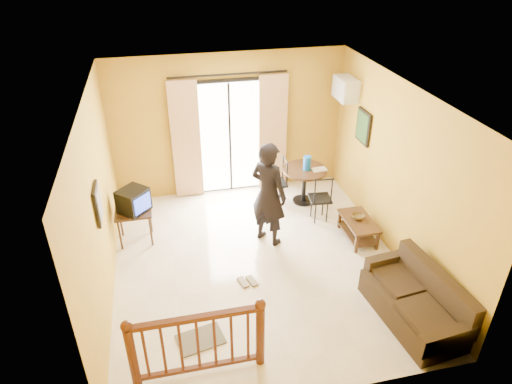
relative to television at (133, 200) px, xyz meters
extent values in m
plane|color=beige|center=(1.87, -1.06, -0.80)|extent=(5.00, 5.00, 0.00)
plane|color=white|center=(1.87, -1.06, 2.00)|extent=(5.00, 5.00, 0.00)
plane|color=#B78C23|center=(1.87, 1.44, 0.60)|extent=(4.50, 0.00, 4.50)
plane|color=#B78C23|center=(1.87, -3.56, 0.60)|extent=(4.50, 0.00, 4.50)
plane|color=#B78C23|center=(-0.38, -1.06, 0.60)|extent=(0.00, 5.00, 5.00)
plane|color=#B78C23|center=(4.12, -1.06, 0.60)|extent=(0.00, 5.00, 5.00)
cube|color=black|center=(1.87, 1.42, 0.35)|extent=(1.34, 0.03, 2.34)
cube|color=white|center=(1.87, 1.39, 0.35)|extent=(1.20, 0.04, 2.20)
cube|color=black|center=(1.87, 1.37, 0.35)|extent=(0.04, 0.02, 2.20)
cube|color=beige|center=(1.02, 1.34, 0.40)|extent=(0.55, 0.08, 2.35)
cube|color=beige|center=(2.72, 1.34, 0.40)|extent=(0.55, 0.08, 2.35)
cylinder|color=black|center=(1.87, 1.34, 1.62)|extent=(2.20, 0.04, 0.04)
cube|color=black|center=(-0.03, 0.00, -0.22)|extent=(0.60, 0.50, 0.04)
cylinder|color=black|center=(-0.28, -0.20, -0.51)|extent=(0.04, 0.04, 0.58)
cylinder|color=black|center=(0.22, -0.20, -0.51)|extent=(0.04, 0.04, 0.58)
cylinder|color=black|center=(-0.28, 0.20, -0.51)|extent=(0.04, 0.04, 0.58)
cylinder|color=black|center=(0.22, 0.20, -0.51)|extent=(0.04, 0.04, 0.58)
cube|color=black|center=(0.00, 0.00, 0.00)|extent=(0.60, 0.60, 0.40)
cube|color=blue|center=(0.14, -0.14, 0.00)|extent=(0.26, 0.27, 0.28)
cube|color=black|center=(-0.35, -1.26, 0.75)|extent=(0.04, 0.42, 0.52)
cube|color=#544E48|center=(-0.33, -1.26, 0.75)|extent=(0.01, 0.34, 0.44)
cylinder|color=black|center=(3.18, 0.62, -0.11)|extent=(0.86, 0.86, 0.04)
cylinder|color=black|center=(3.18, 0.62, -0.46)|extent=(0.08, 0.08, 0.70)
cylinder|color=black|center=(3.18, 0.62, -0.79)|extent=(0.42, 0.42, 0.03)
cylinder|color=#1356B3|center=(3.20, 0.59, 0.05)|extent=(0.15, 0.15, 0.27)
cube|color=beige|center=(3.43, 0.52, -0.08)|extent=(0.29, 0.19, 0.02)
cube|color=white|center=(3.97, 0.89, 1.35)|extent=(0.30, 0.60, 0.40)
cube|color=gray|center=(3.82, 0.89, 1.35)|extent=(0.02, 0.56, 0.36)
cube|color=black|center=(4.09, 0.24, 0.85)|extent=(0.04, 0.50, 0.60)
cube|color=black|center=(4.06, 0.24, 0.85)|extent=(0.01, 0.42, 0.52)
cube|color=black|center=(3.72, -0.77, -0.45)|extent=(0.47, 0.84, 0.04)
cube|color=black|center=(3.72, -0.77, -0.69)|extent=(0.43, 0.80, 0.03)
cube|color=black|center=(3.53, -1.15, -0.63)|extent=(0.05, 0.05, 0.36)
cube|color=black|center=(3.90, -1.15, -0.63)|extent=(0.05, 0.05, 0.36)
cube|color=black|center=(3.53, -0.40, -0.63)|extent=(0.05, 0.05, 0.36)
cube|color=black|center=(3.90, -0.40, -0.63)|extent=(0.05, 0.05, 0.36)
imported|color=#503E1B|center=(3.72, -0.72, -0.39)|extent=(0.26, 0.26, 0.07)
cube|color=black|center=(3.67, -2.71, -0.61)|extent=(0.93, 1.61, 0.38)
cube|color=black|center=(3.95, -2.71, -0.28)|extent=(0.34, 1.54, 0.53)
cube|color=black|center=(3.67, -3.46, -0.40)|extent=(0.78, 0.24, 0.29)
cube|color=black|center=(3.67, -1.97, -0.40)|extent=(0.78, 0.24, 0.29)
cube|color=black|center=(3.62, -3.05, -0.39)|extent=(0.59, 0.68, 0.10)
cube|color=black|center=(3.62, -2.38, -0.39)|extent=(0.59, 0.68, 0.10)
imported|color=black|center=(2.18, -0.48, 0.11)|extent=(0.77, 0.79, 1.83)
cylinder|color=#471E0F|center=(-0.03, -2.96, -0.34)|extent=(0.11, 0.11, 0.92)
cylinder|color=#471E0F|center=(1.47, -2.96, -0.34)|extent=(0.11, 0.11, 0.92)
sphere|color=#471E0F|center=(-0.03, -2.96, 0.17)|extent=(0.13, 0.13, 0.13)
sphere|color=#471E0F|center=(1.47, -2.96, 0.17)|extent=(0.13, 0.13, 0.13)
cube|color=#471E0F|center=(0.72, -2.96, 0.12)|extent=(1.55, 0.08, 0.06)
cube|color=#471E0F|center=(0.72, -2.96, -0.70)|extent=(1.55, 0.06, 0.05)
cube|color=#595447|center=(0.78, -2.45, -0.79)|extent=(0.67, 0.52, 0.02)
cube|color=#503E1B|center=(1.54, -1.49, -0.79)|extent=(0.17, 0.27, 0.03)
cube|color=#503E1B|center=(1.68, -1.49, -0.79)|extent=(0.17, 0.27, 0.03)
camera|label=1|loc=(0.57, -6.72, 3.92)|focal=32.00mm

